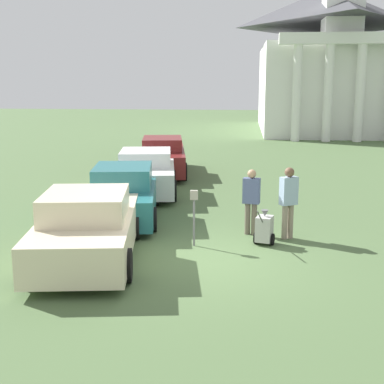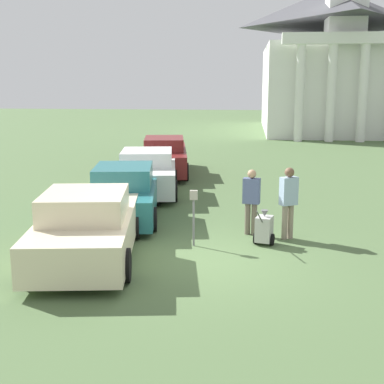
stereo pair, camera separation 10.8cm
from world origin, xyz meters
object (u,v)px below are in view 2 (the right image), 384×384
object	(u,v)px
parked_car_cream	(87,228)
parking_meter	(194,207)
person_supervisor	(288,198)
parked_car_maroon	(164,157)
church	(331,51)
parked_car_white	(147,172)
parked_car_teal	(124,194)
person_worker	(251,198)
equipment_cart	(264,229)

from	to	relation	value
parked_car_cream	parking_meter	xyz separation A→B (m)	(2.22, 1.19, 0.23)
parked_car_cream	parking_meter	bearing A→B (deg)	20.27
person_supervisor	parked_car_maroon	bearing A→B (deg)	-93.50
parked_car_maroon	church	distance (m)	23.30
parked_car_white	parking_meter	bearing A→B (deg)	-77.45
parked_car_cream	person_supervisor	world-z (taller)	person_supervisor
parked_car_teal	person_worker	world-z (taller)	person_worker
equipment_cart	parking_meter	bearing A→B (deg)	-155.12
parked_car_white	equipment_cart	size ratio (longest dim) A/B	5.03
parked_car_white	parking_meter	distance (m)	6.35
parked_car_teal	church	distance (m)	30.00
parked_car_teal	parked_car_maroon	size ratio (longest dim) A/B	0.91
parked_car_white	parking_meter	world-z (taller)	parked_car_white
parked_car_cream	equipment_cart	xyz separation A→B (m)	(3.88, 1.48, -0.32)
parked_car_white	person_worker	bearing A→B (deg)	-61.53
parked_car_white	parked_car_maroon	size ratio (longest dim) A/B	0.95
parked_car_teal	person_supervisor	size ratio (longest dim) A/B	2.71
parked_car_teal	church	bearing A→B (deg)	63.11
parked_car_teal	parked_car_maroon	distance (m)	7.35
equipment_cart	parked_car_maroon	bearing A→B (deg)	127.33
parked_car_cream	church	xyz separation A→B (m)	(9.59, 31.54, 5.26)
parked_car_maroon	parked_car_white	bearing A→B (deg)	-97.94
parked_car_white	parked_car_maroon	distance (m)	3.82
parked_car_maroon	person_worker	size ratio (longest dim) A/B	3.17
person_worker	person_supervisor	xyz separation A→B (m)	(0.90, -0.30, 0.07)
parked_car_maroon	church	size ratio (longest dim) A/B	0.21
parked_car_teal	church	size ratio (longest dim) A/B	0.19
parked_car_maroon	parking_meter	xyz separation A→B (m)	(2.22, -9.76, 0.21)
parked_car_cream	parked_car_maroon	size ratio (longest dim) A/B	0.91
parked_car_cream	parked_car_white	bearing A→B (deg)	82.06
person_supervisor	parking_meter	bearing A→B (deg)	-10.37
person_supervisor	person_worker	bearing A→B (deg)	-48.43
parked_car_white	church	bearing A→B (deg)	60.60
church	parked_car_cream	bearing A→B (deg)	-106.92
parked_car_teal	parked_car_white	xyz separation A→B (m)	(-0.00, 3.53, 0.02)
church	person_worker	bearing A→B (deg)	-101.64
parked_car_cream	parked_car_white	xyz separation A→B (m)	(-0.00, 7.13, 0.01)
parked_car_cream	parked_car_white	size ratio (longest dim) A/B	0.96
parked_car_teal	parking_meter	xyz separation A→B (m)	(2.22, -2.41, 0.24)
parked_car_cream	parking_meter	distance (m)	2.53
parked_car_cream	parked_car_maroon	xyz separation A→B (m)	(-0.00, 10.95, 0.02)
parked_car_cream	church	world-z (taller)	church
parked_car_teal	parked_car_maroon	bearing A→B (deg)	82.06
person_worker	parked_car_cream	bearing A→B (deg)	44.24
parked_car_maroon	person_worker	xyz separation A→B (m)	(3.57, -8.66, 0.23)
parked_car_teal	parking_meter	size ratio (longest dim) A/B	3.61
parking_meter	parked_car_cream	bearing A→B (deg)	-151.79
parking_meter	equipment_cart	distance (m)	1.77
person_worker	equipment_cart	world-z (taller)	person_worker
parked_car_cream	parked_car_teal	size ratio (longest dim) A/B	1.00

